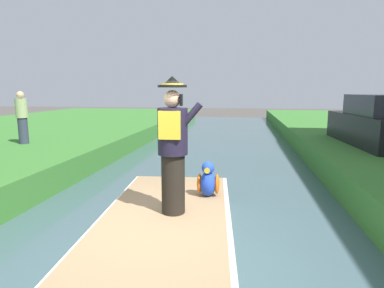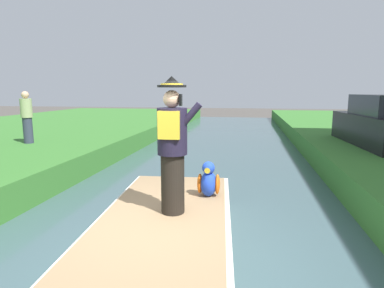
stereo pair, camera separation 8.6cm
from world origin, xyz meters
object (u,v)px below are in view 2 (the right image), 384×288
at_px(person_bystander, 27,117).
at_px(parrot_plush, 209,181).
at_px(boat, 164,236).
at_px(person_pirate, 173,146).
at_px(parked_car_dark, 384,124).

bearing_deg(person_bystander, parrot_plush, -33.11).
height_order(boat, person_pirate, person_pirate).
bearing_deg(boat, person_bystander, 139.17).
bearing_deg(boat, parrot_plush, 60.01).
distance_m(parked_car_dark, person_bystander, 10.80).
xyz_separation_m(person_pirate, person_bystander, (-5.74, 4.77, -0.07)).
bearing_deg(person_bystander, parked_car_dark, 7.87).
height_order(parrot_plush, parked_car_dark, parked_car_dark).
bearing_deg(boat, person_pirate, 42.08).
distance_m(parrot_plush, person_bystander, 7.35).
height_order(parrot_plush, person_bystander, person_bystander).
bearing_deg(person_pirate, boat, -139.20).
bearing_deg(person_pirate, person_bystander, 138.97).
relative_size(person_pirate, parked_car_dark, 0.45).
relative_size(boat, person_bystander, 2.71).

